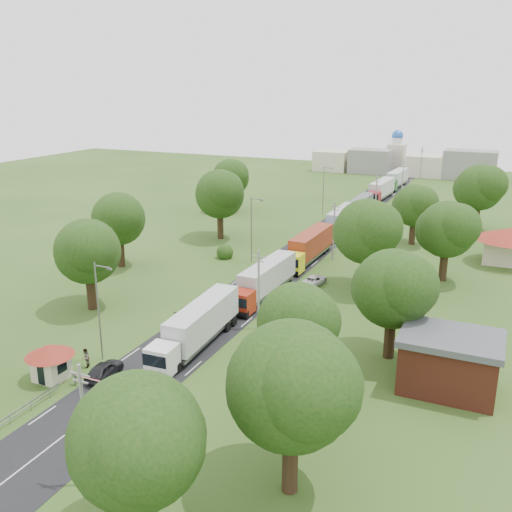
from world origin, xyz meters
The scene contains 44 objects.
ground centered at (0.00, 0.00, 0.00)m, with size 260.00×260.00×0.00m, color #2C4C19.
road centered at (0.00, 20.00, 0.00)m, with size 8.00×200.00×0.04m, color black.
boom_barrier centered at (-1.36, -25.00, 0.89)m, with size 9.22×0.35×1.18m.
guard_booth centered at (-7.20, -25.00, 2.16)m, with size 4.40×4.40×3.45m.
info_sign centered at (5.20, 35.00, 3.00)m, with size 0.12×3.10×4.10m.
pole_0 centered at (5.50, -35.00, 4.68)m, with size 1.60×0.24×9.00m.
pole_1 centered at (5.50, -7.00, 4.68)m, with size 1.60×0.24×9.00m.
pole_2 centered at (5.50, 21.00, 4.68)m, with size 1.60×0.24×9.00m.
pole_3 centered at (5.50, 49.00, 4.68)m, with size 1.60×0.24×9.00m.
pole_4 centered at (5.50, 77.00, 4.68)m, with size 1.60×0.24×9.00m.
pole_5 centered at (5.50, 105.00, 4.68)m, with size 1.60×0.24×9.00m.
lamp_0 centered at (-5.35, -20.00, 5.55)m, with size 2.03×0.22×10.00m.
lamp_1 centered at (-5.35, 15.00, 5.55)m, with size 2.03×0.22×10.00m.
lamp_2 centered at (-5.35, 50.00, 5.55)m, with size 2.03×0.22×10.00m.
tree_0 centered at (11.99, -37.84, 7.22)m, with size 8.80×8.80×11.07m.
tree_1 centered at (17.99, -29.83, 7.85)m, with size 9.60×9.60×12.05m.
tree_2 centered at (13.99, -17.86, 6.60)m, with size 8.00×8.00×10.10m.
tree_3 centered at (19.99, -7.84, 7.22)m, with size 8.80×8.80×11.07m.
tree_4 centered at (12.99, 10.17, 7.85)m, with size 9.60×9.60×12.05m.
tree_5 centered at (21.99, 18.16, 7.22)m, with size 8.80×8.80×11.07m.
tree_6 centered at (14.99, 35.14, 6.60)m, with size 8.00×8.00×10.10m.
tree_7 centered at (23.99, 50.17, 7.85)m, with size 9.60×9.60×12.05m.
tree_10 centered at (-15.01, -9.84, 7.22)m, with size 8.80×8.80×11.07m.
tree_11 centered at (-22.01, 5.16, 7.22)m, with size 8.80×8.80×11.07m.
tree_12 centered at (-16.01, 25.17, 7.85)m, with size 9.60×9.60×12.05m.
tree_13 centered at (-24.01, 45.16, 7.22)m, with size 8.80×8.80×11.07m.
house_brick centered at (26.00, -12.00, 2.65)m, with size 8.60×6.60×5.20m.
house_cream centered at (30.00, 30.00, 3.64)m, with size 10.08×10.08×5.80m.
distant_town centered at (0.68, 110.00, 3.49)m, with size 52.00×8.00×8.00m.
church centered at (-4.00, 118.00, 5.39)m, with size 5.00×5.00×12.30m.
truck_0 centered at (1.65, -13.61, 2.27)m, with size 3.29×15.52×4.29m.
truck_1 centered at (2.18, 2.25, 2.22)m, with size 3.01×15.13×4.19m.
truck_2 centered at (2.38, 18.81, 2.31)m, with size 2.95×15.73×4.36m.
truck_3 centered at (2.04, 37.23, 2.28)m, with size 2.72×15.53×4.31m.
truck_4 centered at (1.71, 52.33, 1.98)m, with size 2.31×13.47×3.74m.
truck_5 centered at (1.90, 70.45, 2.31)m, with size 3.38×15.73×4.35m.
truck_6 centered at (2.08, 88.14, 2.27)m, with size 3.39×15.49×4.28m.
car_lane_front centered at (-3.00, -22.82, 0.76)m, with size 1.79×4.45×1.52m, color black.
car_lane_mid centered at (-1.19, -13.00, 0.80)m, with size 1.69×4.85×1.60m, color #9C9FA4.
car_lane_rear centered at (-3.00, -7.32, 0.68)m, with size 1.91×4.70×1.36m, color black.
car_verge_near centered at (6.55, 9.00, 0.67)m, with size 2.21×4.80×1.33m, color silver.
car_verge_far centered at (8.00, 27.71, 0.68)m, with size 1.61×4.01×1.37m, color slate.
pedestrian_near centered at (1.04, -24.50, 0.84)m, with size 0.62×0.40×1.69m, color gray.
pedestrian_booth centered at (-5.82, -22.00, 0.96)m, with size 0.93×0.72×1.91m, color gray.
Camera 1 is at (29.02, -59.92, 26.05)m, focal length 40.00 mm.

